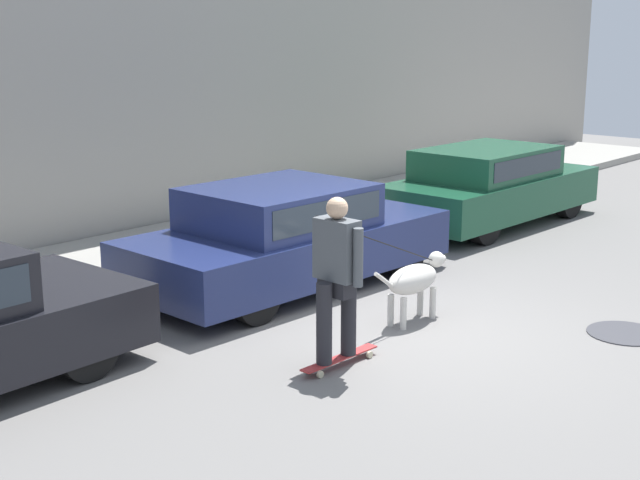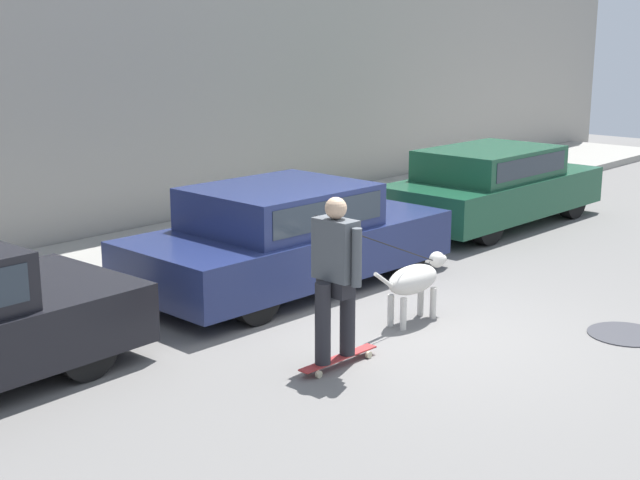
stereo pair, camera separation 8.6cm
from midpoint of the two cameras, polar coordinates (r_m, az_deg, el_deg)
ground_plane at (r=9.52m, az=5.75°, el=-5.83°), size 36.00×36.00×0.00m
back_wall at (r=13.28m, az=-14.86°, el=9.93°), size 32.00×0.30×4.83m
sidewalk_curb at (r=12.51m, az=-10.72°, el=-0.93°), size 30.00×2.44×0.15m
parked_car_1 at (r=10.95m, az=-1.86°, el=0.15°), size 4.26×1.96×1.28m
parked_car_2 at (r=14.69m, az=11.18°, el=3.39°), size 4.21×1.76×1.26m
dog at (r=9.69m, az=6.32°, el=-2.57°), size 1.20×0.33×0.72m
skateboarder at (r=8.23m, az=1.36°, el=-2.08°), size 2.42×0.61×1.64m
manhole_cover at (r=9.92m, az=19.23°, el=-5.71°), size 0.79×0.79×0.01m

